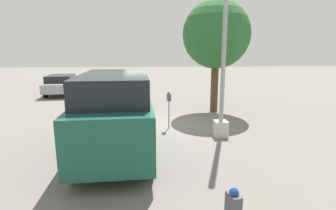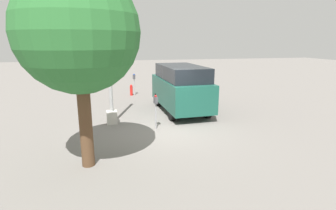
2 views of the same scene
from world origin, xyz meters
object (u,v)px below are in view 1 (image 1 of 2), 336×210
(parked_van, at_px, (116,112))
(street_tree, at_px, (216,35))
(lamp_post, at_px, (222,85))
(parking_meter_near, at_px, (169,102))
(car_distant, at_px, (62,84))

(parked_van, relative_size, street_tree, 0.89)
(parked_van, bearing_deg, lamp_post, 108.34)
(parking_meter_near, relative_size, car_distant, 0.33)
(lamp_post, bearing_deg, parked_van, -69.45)
(lamp_post, height_order, parked_van, lamp_post)
(lamp_post, distance_m, car_distant, 12.88)
(lamp_post, bearing_deg, parking_meter_near, -124.21)
(parking_meter_near, height_order, car_distant, parking_meter_near)
(parking_meter_near, relative_size, lamp_post, 0.24)
(lamp_post, relative_size, parked_van, 1.25)
(lamp_post, relative_size, street_tree, 1.12)
(parked_van, distance_m, car_distant, 12.11)
(parked_van, height_order, car_distant, parked_van)
(street_tree, bearing_deg, lamp_post, -10.93)
(parking_meter_near, relative_size, street_tree, 0.27)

